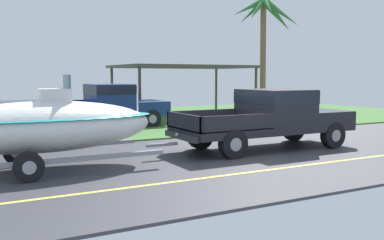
{
  "coord_description": "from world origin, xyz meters",
  "views": [
    {
      "loc": [
        -7.13,
        -10.03,
        2.24
      ],
      "look_at": [
        -1.29,
        0.79,
        1.0
      ],
      "focal_mm": 41.32,
      "sensor_mm": 36.0,
      "label": 1
    }
  ],
  "objects_px": {
    "pickup_truck_towing": "(274,115)",
    "palm_tree_near_left": "(266,23)",
    "boat_on_trailer": "(43,126)",
    "parked_pickup_background": "(109,104)",
    "parked_sedan_near": "(31,122)",
    "carport_awning": "(183,68)"
  },
  "relations": [
    {
      "from": "carport_awning",
      "to": "boat_on_trailer",
      "type": "bearing_deg",
      "value": -130.74
    },
    {
      "from": "pickup_truck_towing",
      "to": "carport_awning",
      "type": "xyz_separation_m",
      "value": [
        2.38,
        10.75,
        1.65
      ]
    },
    {
      "from": "parked_sedan_near",
      "to": "carport_awning",
      "type": "distance_m",
      "value": 10.66
    },
    {
      "from": "pickup_truck_towing",
      "to": "palm_tree_near_left",
      "type": "distance_m",
      "value": 9.1
    },
    {
      "from": "boat_on_trailer",
      "to": "carport_awning",
      "type": "relative_size",
      "value": 0.89
    },
    {
      "from": "parked_pickup_background",
      "to": "carport_awning",
      "type": "bearing_deg",
      "value": 31.45
    },
    {
      "from": "palm_tree_near_left",
      "to": "boat_on_trailer",
      "type": "bearing_deg",
      "value": -150.09
    },
    {
      "from": "carport_awning",
      "to": "palm_tree_near_left",
      "type": "relative_size",
      "value": 1.19
    },
    {
      "from": "palm_tree_near_left",
      "to": "parked_pickup_background",
      "type": "bearing_deg",
      "value": 174.07
    },
    {
      "from": "parked_pickup_background",
      "to": "parked_sedan_near",
      "type": "height_order",
      "value": "parked_pickup_background"
    },
    {
      "from": "pickup_truck_towing",
      "to": "boat_on_trailer",
      "type": "height_order",
      "value": "boat_on_trailer"
    },
    {
      "from": "parked_sedan_near",
      "to": "palm_tree_near_left",
      "type": "height_order",
      "value": "palm_tree_near_left"
    },
    {
      "from": "parked_sedan_near",
      "to": "palm_tree_near_left",
      "type": "xyz_separation_m",
      "value": [
        11.25,
        1.66,
        4.12
      ]
    },
    {
      "from": "boat_on_trailer",
      "to": "parked_pickup_background",
      "type": "xyz_separation_m",
      "value": [
        4.0,
        7.53,
        -0.01
      ]
    },
    {
      "from": "boat_on_trailer",
      "to": "parked_pickup_background",
      "type": "bearing_deg",
      "value": 62.02
    },
    {
      "from": "parked_pickup_background",
      "to": "parked_sedan_near",
      "type": "bearing_deg",
      "value": -145.32
    },
    {
      "from": "parked_sedan_near",
      "to": "carport_awning",
      "type": "height_order",
      "value": "carport_awning"
    },
    {
      "from": "pickup_truck_towing",
      "to": "carport_awning",
      "type": "relative_size",
      "value": 0.81
    },
    {
      "from": "parked_pickup_background",
      "to": "parked_sedan_near",
      "type": "distance_m",
      "value": 4.33
    },
    {
      "from": "parked_sedan_near",
      "to": "carport_awning",
      "type": "bearing_deg",
      "value": 32.78
    },
    {
      "from": "pickup_truck_towing",
      "to": "parked_pickup_background",
      "type": "bearing_deg",
      "value": 110.93
    },
    {
      "from": "boat_on_trailer",
      "to": "parked_sedan_near",
      "type": "height_order",
      "value": "boat_on_trailer"
    }
  ]
}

